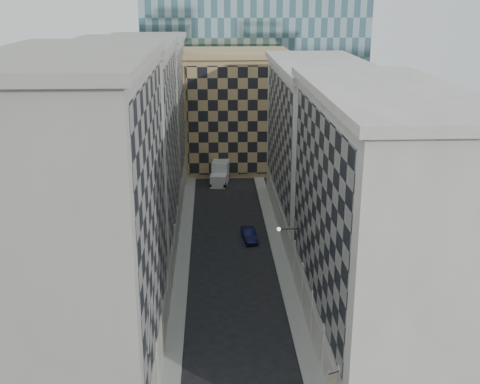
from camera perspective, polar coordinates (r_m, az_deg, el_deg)
name	(u,v)px	position (r m, az deg, el deg)	size (l,w,h in m)	color
sidewalk_west	(182,264)	(64.13, -5.49, -6.78)	(1.50, 100.00, 0.15)	gray
sidewalk_east	(281,262)	(64.44, 3.94, -6.60)	(1.50, 100.00, 0.15)	gray
bldg_left_a	(84,227)	(42.88, -14.61, -3.23)	(10.80, 22.80, 23.70)	gray
bldg_left_b	(126,154)	(63.70, -10.75, 3.57)	(10.80, 22.80, 22.70)	gray
bldg_left_c	(147,118)	(85.12, -8.79, 6.99)	(10.80, 22.80, 21.70)	gray
bldg_right_a	(378,221)	(47.96, 12.95, -2.71)	(10.80, 26.80, 20.70)	#B6B1A7
bldg_right_b	(318,145)	(73.29, 7.44, 4.46)	(10.80, 28.80, 19.70)	#B6B1A7
tan_block	(236,110)	(97.66, -0.40, 7.80)	(16.80, 14.80, 18.80)	tan
flagpoles_left	(152,311)	(39.25, -8.34, -11.07)	(0.10, 6.33, 2.33)	gray
bracket_lamp	(281,229)	(56.46, 3.88, -3.53)	(1.98, 0.36, 0.36)	black
box_truck	(220,174)	(90.63, -1.90, 1.74)	(3.16, 6.11, 3.20)	silver
dark_car	(249,235)	(69.61, 0.88, -4.07)	(1.44, 4.12, 1.36)	#0E1033
shop_sign	(331,378)	(40.49, 8.62, -17.04)	(0.81, 0.71, 0.82)	black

